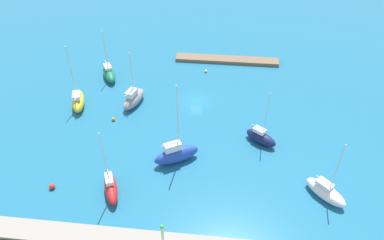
{
  "coord_description": "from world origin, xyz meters",
  "views": [
    {
      "loc": [
        -5.4,
        58.27,
        42.02
      ],
      "look_at": [
        0.0,
        8.33,
        1.5
      ],
      "focal_mm": 32.73,
      "sensor_mm": 36.0,
      "label": 1
    }
  ],
  "objects_px": {
    "harbor_beacon": "(162,233)",
    "pier_dock": "(227,60)",
    "sailboat_green_inner_mooring": "(109,73)",
    "mooring_buoy_white": "(206,71)",
    "sailboat_blue_east_end": "(176,154)",
    "sailboat_yellow_far_south": "(78,101)",
    "sailboat_white_far_north": "(326,192)",
    "mooring_buoy_orange": "(113,119)",
    "sailboat_navy_near_pier": "(261,137)",
    "mooring_buoy_red": "(52,187)",
    "sailboat_red_by_breakwater": "(111,187)",
    "sailboat_gray_off_beacon": "(134,98)"
  },
  "relations": [
    {
      "from": "sailboat_blue_east_end",
      "to": "sailboat_green_inner_mooring",
      "type": "height_order",
      "value": "sailboat_blue_east_end"
    },
    {
      "from": "sailboat_gray_off_beacon",
      "to": "pier_dock",
      "type": "bearing_deg",
      "value": -26.55
    },
    {
      "from": "harbor_beacon",
      "to": "sailboat_red_by_breakwater",
      "type": "distance_m",
      "value": 12.65
    },
    {
      "from": "harbor_beacon",
      "to": "mooring_buoy_red",
      "type": "distance_m",
      "value": 20.64
    },
    {
      "from": "sailboat_yellow_far_south",
      "to": "mooring_buoy_red",
      "type": "distance_m",
      "value": 21.22
    },
    {
      "from": "sailboat_red_by_breakwater",
      "to": "mooring_buoy_orange",
      "type": "distance_m",
      "value": 17.8
    },
    {
      "from": "pier_dock",
      "to": "mooring_buoy_red",
      "type": "height_order",
      "value": "mooring_buoy_red"
    },
    {
      "from": "pier_dock",
      "to": "sailboat_blue_east_end",
      "type": "bearing_deg",
      "value": 78.07
    },
    {
      "from": "sailboat_blue_east_end",
      "to": "mooring_buoy_white",
      "type": "height_order",
      "value": "sailboat_blue_east_end"
    },
    {
      "from": "sailboat_blue_east_end",
      "to": "sailboat_white_far_north",
      "type": "distance_m",
      "value": 23.65
    },
    {
      "from": "sailboat_white_far_north",
      "to": "pier_dock",
      "type": "bearing_deg",
      "value": 157.14
    },
    {
      "from": "mooring_buoy_white",
      "to": "mooring_buoy_orange",
      "type": "bearing_deg",
      "value": 50.41
    },
    {
      "from": "sailboat_red_by_breakwater",
      "to": "mooring_buoy_orange",
      "type": "bearing_deg",
      "value": 172.49
    },
    {
      "from": "sailboat_blue_east_end",
      "to": "mooring_buoy_white",
      "type": "relative_size",
      "value": 23.6
    },
    {
      "from": "harbor_beacon",
      "to": "sailboat_blue_east_end",
      "type": "xyz_separation_m",
      "value": [
        0.59,
        -15.94,
        -1.86
      ]
    },
    {
      "from": "sailboat_gray_off_beacon",
      "to": "mooring_buoy_red",
      "type": "bearing_deg",
      "value": 178.2
    },
    {
      "from": "harbor_beacon",
      "to": "sailboat_yellow_far_south",
      "type": "relative_size",
      "value": 0.28
    },
    {
      "from": "sailboat_white_far_north",
      "to": "sailboat_navy_near_pier",
      "type": "distance_m",
      "value": 14.37
    },
    {
      "from": "sailboat_white_far_north",
      "to": "sailboat_navy_near_pier",
      "type": "xyz_separation_m",
      "value": [
        9.03,
        -11.18,
        0.03
      ]
    },
    {
      "from": "pier_dock",
      "to": "sailboat_white_far_north",
      "type": "distance_m",
      "value": 42.64
    },
    {
      "from": "pier_dock",
      "to": "sailboat_navy_near_pier",
      "type": "distance_m",
      "value": 29.23
    },
    {
      "from": "pier_dock",
      "to": "sailboat_yellow_far_south",
      "type": "relative_size",
      "value": 1.88
    },
    {
      "from": "sailboat_navy_near_pier",
      "to": "mooring_buoy_red",
      "type": "xyz_separation_m",
      "value": [
        32.24,
        14.05,
        -0.78
      ]
    },
    {
      "from": "sailboat_red_by_breakwater",
      "to": "mooring_buoy_red",
      "type": "distance_m",
      "value": 9.41
    },
    {
      "from": "sailboat_red_by_breakwater",
      "to": "sailboat_blue_east_end",
      "type": "bearing_deg",
      "value": 108.48
    },
    {
      "from": "harbor_beacon",
      "to": "mooring_buoy_white",
      "type": "distance_m",
      "value": 45.08
    },
    {
      "from": "sailboat_green_inner_mooring",
      "to": "mooring_buoy_white",
      "type": "xyz_separation_m",
      "value": [
        -21.33,
        -4.81,
        -0.95
      ]
    },
    {
      "from": "sailboat_blue_east_end",
      "to": "sailboat_navy_near_pier",
      "type": "bearing_deg",
      "value": -5.29
    },
    {
      "from": "sailboat_navy_near_pier",
      "to": "sailboat_blue_east_end",
      "type": "bearing_deg",
      "value": -121.5
    },
    {
      "from": "harbor_beacon",
      "to": "sailboat_navy_near_pier",
      "type": "bearing_deg",
      "value": -121.37
    },
    {
      "from": "sailboat_red_by_breakwater",
      "to": "sailboat_white_far_north",
      "type": "height_order",
      "value": "sailboat_red_by_breakwater"
    },
    {
      "from": "sailboat_red_by_breakwater",
      "to": "sailboat_yellow_far_south",
      "type": "relative_size",
      "value": 0.95
    },
    {
      "from": "sailboat_yellow_far_south",
      "to": "sailboat_white_far_north",
      "type": "height_order",
      "value": "sailboat_yellow_far_south"
    },
    {
      "from": "harbor_beacon",
      "to": "sailboat_gray_off_beacon",
      "type": "bearing_deg",
      "value": -69.82
    },
    {
      "from": "harbor_beacon",
      "to": "mooring_buoy_white",
      "type": "bearing_deg",
      "value": -92.69
    },
    {
      "from": "pier_dock",
      "to": "mooring_buoy_white",
      "type": "relative_size",
      "value": 38.74
    },
    {
      "from": "sailboat_yellow_far_south",
      "to": "sailboat_white_far_north",
      "type": "bearing_deg",
      "value": -129.78
    },
    {
      "from": "sailboat_yellow_far_south",
      "to": "mooring_buoy_white",
      "type": "height_order",
      "value": "sailboat_yellow_far_south"
    },
    {
      "from": "pier_dock",
      "to": "sailboat_yellow_far_south",
      "type": "xyz_separation_m",
      "value": [
        28.9,
        21.56,
        1.07
      ]
    },
    {
      "from": "sailboat_blue_east_end",
      "to": "sailboat_yellow_far_south",
      "type": "distance_m",
      "value": 25.23
    },
    {
      "from": "pier_dock",
      "to": "sailboat_red_by_breakwater",
      "type": "relative_size",
      "value": 1.99
    },
    {
      "from": "sailboat_red_by_breakwater",
      "to": "sailboat_white_far_north",
      "type": "distance_m",
      "value": 32.02
    },
    {
      "from": "sailboat_green_inner_mooring",
      "to": "mooring_buoy_orange",
      "type": "height_order",
      "value": "sailboat_green_inner_mooring"
    },
    {
      "from": "sailboat_green_inner_mooring",
      "to": "mooring_buoy_red",
      "type": "bearing_deg",
      "value": -26.66
    },
    {
      "from": "sailboat_blue_east_end",
      "to": "harbor_beacon",
      "type": "bearing_deg",
      "value": -116.95
    },
    {
      "from": "pier_dock",
      "to": "mooring_buoy_white",
      "type": "xyz_separation_m",
      "value": [
        4.62,
        5.65,
        -0.09
      ]
    },
    {
      "from": "sailboat_red_by_breakwater",
      "to": "mooring_buoy_orange",
      "type": "xyz_separation_m",
      "value": [
        4.71,
        -17.14,
        -0.98
      ]
    },
    {
      "from": "sailboat_gray_off_beacon",
      "to": "mooring_buoy_orange",
      "type": "bearing_deg",
      "value": 170.18
    },
    {
      "from": "sailboat_yellow_far_south",
      "to": "mooring_buoy_red",
      "type": "xyz_separation_m",
      "value": [
        -3.43,
        20.91,
        -1.03
      ]
    },
    {
      "from": "harbor_beacon",
      "to": "pier_dock",
      "type": "bearing_deg",
      "value": -97.58
    }
  ]
}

